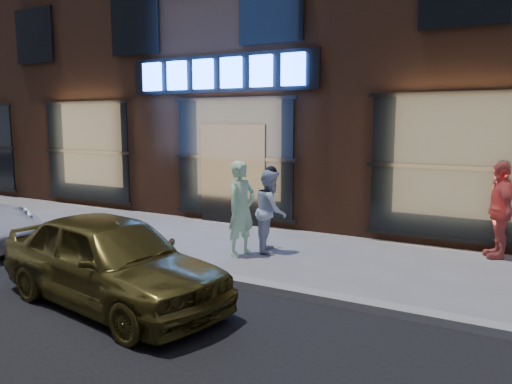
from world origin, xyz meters
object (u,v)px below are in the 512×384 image
at_px(man_cap, 271,210).
at_px(passerby, 499,210).
at_px(man_bowtie, 241,209).
at_px(gold_sedan, 111,260).

distance_m(man_cap, passerby, 4.16).
height_order(man_bowtie, passerby, passerby).
distance_m(man_bowtie, gold_sedan, 3.07).
bearing_deg(passerby, man_cap, -86.69).
bearing_deg(man_bowtie, man_cap, -18.83).
bearing_deg(passerby, gold_sedan, -59.71).
bearing_deg(man_cap, gold_sedan, 146.86).
bearing_deg(gold_sedan, man_cap, 0.70).
relative_size(passerby, gold_sedan, 0.48).
height_order(man_bowtie, man_cap, man_bowtie).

